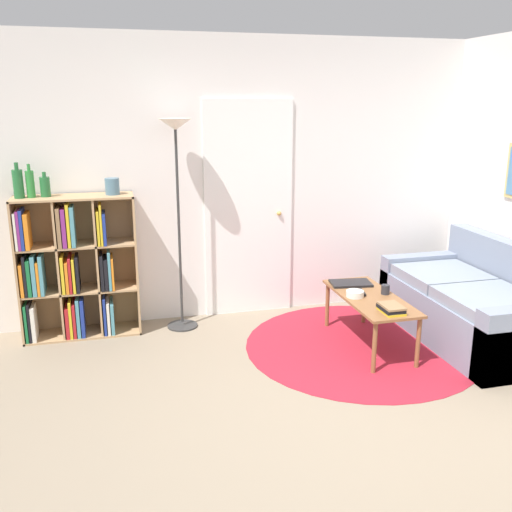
# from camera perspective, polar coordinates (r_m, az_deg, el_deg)

# --- Properties ---
(ground_plane) EXTENTS (14.00, 14.00, 0.00)m
(ground_plane) POSITION_cam_1_polar(r_m,az_deg,el_deg) (3.75, 7.64, -17.51)
(ground_plane) COLOR gray
(wall_back) EXTENTS (7.40, 0.11, 2.60)m
(wall_back) POSITION_cam_1_polar(r_m,az_deg,el_deg) (5.41, -1.04, 7.46)
(wall_back) COLOR silver
(wall_back) RESTS_ON ground_plane
(rug) EXTENTS (1.97, 1.97, 0.01)m
(rug) POSITION_cam_1_polar(r_m,az_deg,el_deg) (5.00, 10.47, -8.81)
(rug) COLOR maroon
(rug) RESTS_ON ground_plane
(bookshelf) EXTENTS (1.00, 0.34, 1.25)m
(bookshelf) POSITION_cam_1_polar(r_m,az_deg,el_deg) (5.21, -17.86, -1.32)
(bookshelf) COLOR tan
(bookshelf) RESTS_ON ground_plane
(floor_lamp) EXTENTS (0.29, 0.29, 1.88)m
(floor_lamp) POSITION_cam_1_polar(r_m,az_deg,el_deg) (5.00, -7.96, 9.56)
(floor_lamp) COLOR #333333
(floor_lamp) RESTS_ON ground_plane
(couch) EXTENTS (0.90, 1.68, 0.84)m
(couch) POSITION_cam_1_polar(r_m,az_deg,el_deg) (5.35, 21.24, -4.76)
(couch) COLOR gray
(couch) RESTS_ON ground_plane
(coffee_table) EXTENTS (0.45, 1.06, 0.44)m
(coffee_table) POSITION_cam_1_polar(r_m,az_deg,el_deg) (4.89, 11.33, -4.52)
(coffee_table) COLOR brown
(coffee_table) RESTS_ON ground_plane
(laptop) EXTENTS (0.38, 0.27, 0.02)m
(laptop) POSITION_cam_1_polar(r_m,az_deg,el_deg) (5.16, 9.45, -2.70)
(laptop) COLOR black
(laptop) RESTS_ON coffee_table
(bowl) EXTENTS (0.15, 0.15, 0.05)m
(bowl) POSITION_cam_1_polar(r_m,az_deg,el_deg) (4.84, 9.86, -3.74)
(bowl) COLOR silver
(bowl) RESTS_ON coffee_table
(book_stack_on_table) EXTENTS (0.16, 0.21, 0.06)m
(book_stack_on_table) POSITION_cam_1_polar(r_m,az_deg,el_deg) (4.54, 13.38, -5.14)
(book_stack_on_table) COLOR gold
(book_stack_on_table) RESTS_ON coffee_table
(cup) EXTENTS (0.07, 0.07, 0.08)m
(cup) POSITION_cam_1_polar(r_m,az_deg,el_deg) (4.95, 12.81, -3.29)
(cup) COLOR #28282D
(cup) RESTS_ON coffee_table
(remote) EXTENTS (0.07, 0.17, 0.02)m
(remote) POSITION_cam_1_polar(r_m,az_deg,el_deg) (4.93, 10.48, -3.58)
(remote) COLOR black
(remote) RESTS_ON coffee_table
(bottle_left) EXTENTS (0.08, 0.08, 0.29)m
(bottle_left) POSITION_cam_1_polar(r_m,az_deg,el_deg) (5.09, -22.69, 6.72)
(bottle_left) COLOR #236633
(bottle_left) RESTS_ON bookshelf
(bottle_middle) EXTENTS (0.07, 0.07, 0.28)m
(bottle_middle) POSITION_cam_1_polar(r_m,az_deg,el_deg) (5.09, -21.64, 6.74)
(bottle_middle) COLOR #2D8438
(bottle_middle) RESTS_ON bookshelf
(bottle_right) EXTENTS (0.08, 0.08, 0.21)m
(bottle_right) POSITION_cam_1_polar(r_m,az_deg,el_deg) (5.10, -20.34, 6.54)
(bottle_right) COLOR #236633
(bottle_right) RESTS_ON bookshelf
(vase_on_shelf) EXTENTS (0.12, 0.12, 0.14)m
(vase_on_shelf) POSITION_cam_1_polar(r_m,az_deg,el_deg) (5.05, -14.18, 6.77)
(vase_on_shelf) COLOR slate
(vase_on_shelf) RESTS_ON bookshelf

